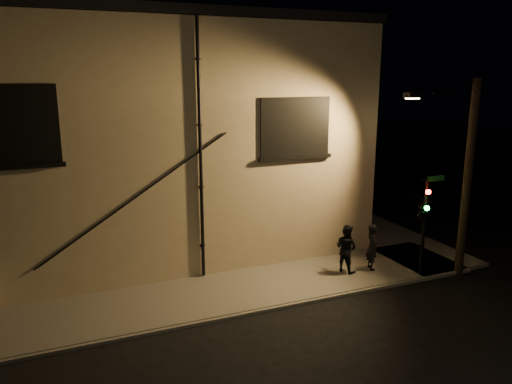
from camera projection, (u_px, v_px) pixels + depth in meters
name	position (u px, v px, depth m)	size (l,w,h in m)	color
ground	(290.00, 306.00, 14.91)	(90.00, 90.00, 0.00)	black
sidewalk	(267.00, 251.00, 19.29)	(21.00, 16.00, 0.12)	#615E57
building	(131.00, 132.00, 20.81)	(16.20, 12.23, 8.80)	tan
pedestrian_a	(372.00, 247.00, 17.25)	(0.59, 0.39, 1.62)	black
pedestrian_b	(346.00, 248.00, 17.05)	(0.81, 0.63, 1.66)	black
traffic_signal	(423.00, 211.00, 16.39)	(1.13, 1.94, 3.36)	black
streetlamp_pole	(464.00, 173.00, 16.49)	(2.01, 1.38, 6.64)	black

